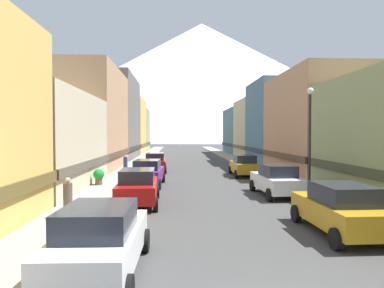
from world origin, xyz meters
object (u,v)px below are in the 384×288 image
car_left_0 (100,240)px  streetlamp_right (310,125)px  trash_bin_right (383,206)px  pedestrian_1 (126,165)px  car_left_2 (148,173)px  car_right_0 (340,209)px  car_right_1 (276,180)px  car_left_3 (155,162)px  car_left_1 (138,187)px  potted_plant_0 (99,176)px  pedestrian_0 (68,199)px  car_right_2 (244,165)px

car_left_0 → streetlamp_right: bearing=46.7°
trash_bin_right → pedestrian_1: (-12.60, 16.62, 0.21)m
car_left_0 → car_left_2: 14.66m
car_right_0 → car_right_1: 7.49m
car_left_2 → car_left_3: same height
car_right_1 → pedestrian_1: bearing=133.1°
trash_bin_right → pedestrian_1: bearing=127.2°
car_left_1 → potted_plant_0: size_ratio=4.25×
pedestrian_0 → car_right_1: bearing=27.5°
car_right_0 → pedestrian_1: (-10.05, 18.22, -0.04)m
car_right_1 → car_left_2: bearing=152.1°
car_right_1 → car_right_2: bearing=90.0°
pedestrian_0 → pedestrian_1: pedestrian_0 is taller
car_left_0 → trash_bin_right: 11.21m
car_right_0 → car_right_2: size_ratio=1.00×
pedestrian_1 → car_right_2: bearing=-9.2°
pedestrian_0 → streetlamp_right: size_ratio=0.28×
car_left_2 → car_right_2: size_ratio=1.01×
car_left_1 → car_right_0: 9.31m
car_right_2 → pedestrian_1: size_ratio=2.87×
car_left_2 → streetlamp_right: 10.85m
car_right_2 → streetlamp_right: streetlamp_right is taller
car_right_1 → car_left_1: bearing=-164.5°
car_left_0 → potted_plant_0: bearing=102.6°
car_right_2 → car_left_2: bearing=-146.2°
trash_bin_right → pedestrian_0: pedestrian_0 is taller
potted_plant_0 → car_right_0: bearing=-46.1°
car_right_0 → car_right_2: bearing=90.0°
car_left_3 → car_right_0: size_ratio=1.01×
car_left_2 → streetlamp_right: bearing=-28.3°
car_left_1 → trash_bin_right: 10.83m
car_left_1 → car_right_0: (7.60, -5.38, 0.00)m
streetlamp_right → pedestrian_0: bearing=-159.6°
car_left_0 → car_right_2: bearing=68.9°
car_right_1 → pedestrian_1: (-10.05, 10.73, -0.04)m
car_left_1 → car_right_0: bearing=-35.3°
car_right_0 → car_left_1: bearing=144.7°
car_right_1 → trash_bin_right: size_ratio=4.56×
car_right_2 → pedestrian_0: car_right_2 is taller
car_left_3 → car_right_1: size_ratio=1.00×
car_left_1 → potted_plant_0: (-3.20, 5.83, -0.15)m
trash_bin_right → potted_plant_0: (-13.35, 9.61, 0.10)m
trash_bin_right → pedestrian_1: pedestrian_1 is taller
pedestrian_1 → potted_plant_0: bearing=-96.1°
streetlamp_right → car_right_1: bearing=149.5°
potted_plant_0 → streetlamp_right: (12.35, -4.63, 3.24)m
car_right_2 → trash_bin_right: 15.21m
car_right_0 → car_left_2: bearing=123.4°
car_right_0 → pedestrian_1: car_right_0 is taller
trash_bin_right → car_left_0: bearing=-155.0°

